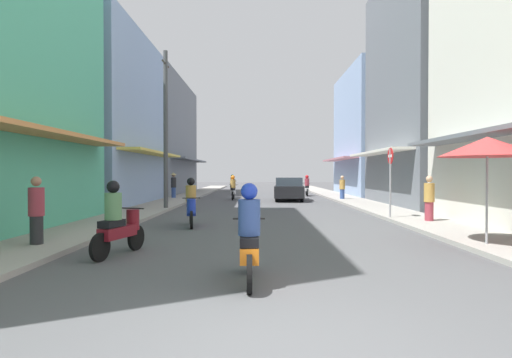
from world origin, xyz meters
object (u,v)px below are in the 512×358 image
object	(u,v)px
motorbike_green	(233,184)
motorbike_white	(307,187)
motorbike_maroon	(118,222)
vendor_umbrella	(487,147)
utility_pole	(166,129)
motorbike_orange	(249,238)
pedestrian_far	(429,200)
pedestrian_foreground	(36,213)
parked_car	(289,189)
motorbike_silver	(233,189)
pedestrian_crossing	(342,188)
motorbike_blue	(191,205)
street_sign_no_entry	(390,173)
pedestrian_midway	(174,184)

from	to	relation	value
motorbike_green	motorbike_white	bearing A→B (deg)	-52.56
motorbike_green	motorbike_maroon	distance (m)	30.11
motorbike_white	vendor_umbrella	size ratio (longest dim) A/B	0.71
motorbike_white	utility_pole	xyz separation A→B (m)	(-7.94, -11.77, 3.07)
motorbike_orange	pedestrian_far	xyz separation A→B (m)	(5.90, 7.32, 0.12)
motorbike_maroon	pedestrian_foreground	world-z (taller)	pedestrian_foreground
pedestrian_far	parked_car	bearing A→B (deg)	108.21
motorbike_silver	parked_car	world-z (taller)	motorbike_silver
pedestrian_crossing	pedestrian_foreground	xyz separation A→B (m)	(-10.25, -16.22, 0.04)
motorbike_orange	utility_pole	size ratio (longest dim) A/B	0.25
motorbike_blue	motorbike_maroon	distance (m)	4.76
street_sign_no_entry	motorbike_blue	bearing A→B (deg)	-166.83
motorbike_white	motorbike_silver	distance (m)	6.86
pedestrian_crossing	pedestrian_foreground	bearing A→B (deg)	-122.29
motorbike_blue	pedestrian_foreground	distance (m)	4.91
pedestrian_foreground	motorbike_green	bearing A→B (deg)	85.03
pedestrian_midway	motorbike_orange	bearing A→B (deg)	-74.91
motorbike_white	pedestrian_foreground	world-z (taller)	pedestrian_foreground
motorbike_white	utility_pole	bearing A→B (deg)	-123.99
motorbike_blue	pedestrian_crossing	bearing A→B (deg)	58.75
vendor_umbrella	motorbike_green	bearing A→B (deg)	104.65
motorbike_orange	motorbike_maroon	bearing A→B (deg)	143.67
motorbike_green	pedestrian_midway	size ratio (longest dim) A/B	1.00
pedestrian_midway	street_sign_no_entry	bearing A→B (deg)	-48.54
vendor_umbrella	motorbike_white	bearing A→B (deg)	94.19
pedestrian_foreground	vendor_umbrella	xyz separation A→B (m)	(10.22, 0.10, 1.50)
parked_car	pedestrian_far	size ratio (longest dim) A/B	2.56
motorbike_blue	pedestrian_foreground	world-z (taller)	pedestrian_foreground
motorbike_orange	motorbike_maroon	xyz separation A→B (m)	(-2.78, 2.05, 0.00)
pedestrian_foreground	vendor_umbrella	distance (m)	10.33
motorbike_blue	street_sign_no_entry	size ratio (longest dim) A/B	0.68
motorbike_blue	motorbike_maroon	world-z (taller)	same
motorbike_green	motorbike_blue	bearing A→B (deg)	-89.37
motorbike_white	motorbike_silver	world-z (taller)	same
motorbike_maroon	pedestrian_foreground	distance (m)	2.22
parked_car	pedestrian_midway	world-z (taller)	pedestrian_midway
pedestrian_foreground	street_sign_no_entry	world-z (taller)	street_sign_no_entry
motorbike_orange	motorbike_green	world-z (taller)	same
motorbike_orange	motorbike_blue	distance (m)	7.05
motorbike_white	street_sign_no_entry	size ratio (longest dim) A/B	0.68
motorbike_maroon	utility_pole	size ratio (longest dim) A/B	0.24
pedestrian_far	pedestrian_foreground	bearing A→B (deg)	-157.02
motorbike_orange	motorbike_white	size ratio (longest dim) A/B	1.00
pedestrian_midway	vendor_umbrella	size ratio (longest dim) A/B	0.69
motorbike_maroon	pedestrian_far	size ratio (longest dim) A/B	1.07
motorbike_blue	motorbike_green	bearing A→B (deg)	90.63
parked_car	street_sign_no_entry	size ratio (longest dim) A/B	1.59
motorbike_white	motorbike_green	size ratio (longest dim) A/B	1.03
street_sign_no_entry	pedestrian_crossing	bearing A→B (deg)	87.67
motorbike_green	utility_pole	xyz separation A→B (m)	(-1.84, -19.73, 3.07)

